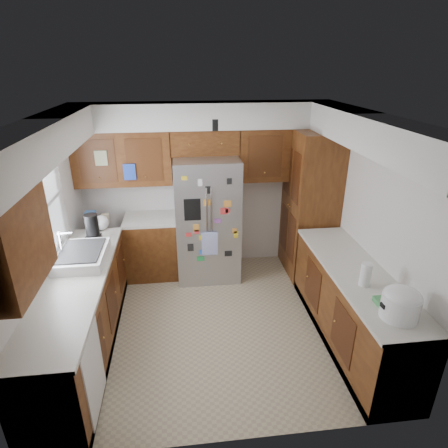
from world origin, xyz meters
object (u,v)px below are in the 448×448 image
(rice_cooker, at_px, (401,302))
(fridge, at_px, (207,219))
(paper_towel, at_px, (366,274))
(pantry, at_px, (310,205))

(rice_cooker, bearing_deg, fridge, 121.13)
(fridge, height_order, rice_cooker, fridge)
(rice_cooker, distance_m, paper_towel, 0.53)
(pantry, relative_size, rice_cooker, 6.32)
(pantry, xyz_separation_m, fridge, (-1.50, 0.05, -0.17))
(rice_cooker, bearing_deg, pantry, 89.99)
(rice_cooker, xyz_separation_m, paper_towel, (-0.06, 0.53, -0.03))
(pantry, bearing_deg, rice_cooker, -90.01)
(fridge, distance_m, paper_towel, 2.43)
(paper_towel, bearing_deg, rice_cooker, -83.18)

